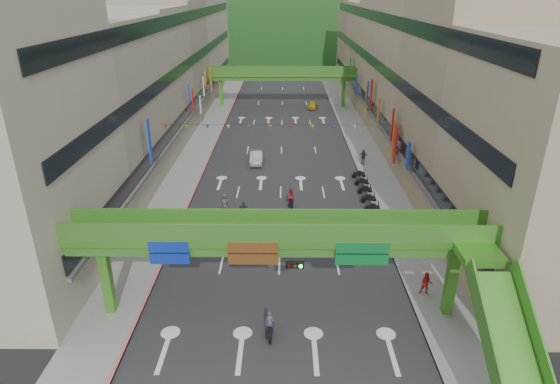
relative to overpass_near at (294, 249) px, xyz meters
The scene contains 23 objects.
ground 7.55m from the overpass_near, 99.84° to the right, with size 320.00×320.00×0.00m, color black.
road_slab 44.93m from the overpass_near, 91.20° to the left, with size 18.00×140.00×0.02m, color #28282B.
sidewalk_left 46.47m from the overpass_near, 104.97° to the left, with size 4.00×140.00×0.15m, color gray.
sidewalk_right 46.03m from the overpass_near, 77.29° to the left, with size 4.00×140.00×0.15m, color gray.
curb_left 46.02m from the overpass_near, 102.67° to the left, with size 0.20×140.00×0.18m, color #CC5959.
curb_right 45.65m from the overpass_near, 79.63° to the left, with size 0.20×140.00×0.18m, color gray.
building_row_left 49.02m from the overpass_near, 114.00° to the left, with size 12.80×95.00×19.00m.
building_row_right 48.30m from the overpass_near, 68.03° to the left, with size 12.80×95.00×19.00m.
overpass_near is the anchor object (origin of this frame).
overpass_far 59.63m from the overpass_near, 90.90° to the left, with size 28.00×2.20×7.10m.
hill_left 155.52m from the overpass_near, 95.88° to the left, with size 168.00×140.00×112.00m, color #1C4419.
hill_right 176.35m from the overpass_near, 82.15° to the left, with size 208.00×176.00×128.00m, color #1C4419.
bunting_string 24.65m from the overpass_near, 92.17° to the left, with size 26.00×0.36×0.47m.
scooter_rider_near 4.89m from the overpass_near, 129.38° to the right, with size 0.62×1.60×1.89m.
scooter_rider_mid 17.25m from the overpass_near, 89.54° to the left, with size 0.89×1.60×2.09m.
scooter_rider_left 15.35m from the overpass_near, 106.93° to the left, with size 0.94×1.59×1.88m.
scooter_rider_far 16.88m from the overpass_near, 112.01° to the left, with size 0.89×1.60×2.14m.
parked_scooter_row 21.26m from the overpass_near, 67.69° to the left, with size 1.60×11.61×1.08m.
car_silver 30.22m from the overpass_near, 97.65° to the left, with size 1.52×4.37×1.44m, color #AFAEB6.
car_yellow 58.62m from the overpass_near, 85.62° to the left, with size 1.50×3.74×1.27m, color gold.
pedestrian_red 10.56m from the overpass_near, 15.79° to the left, with size 0.82×0.64×1.69m, color red.
pedestrian_dark 30.65m from the overpass_near, 72.84° to the left, with size 1.07×0.44×1.82m, color black.
pedestrian_blue 14.88m from the overpass_near, 38.16° to the left, with size 0.85×0.55×1.83m, color #2B3452.
Camera 1 is at (0.33, -19.11, 19.62)m, focal length 30.00 mm.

